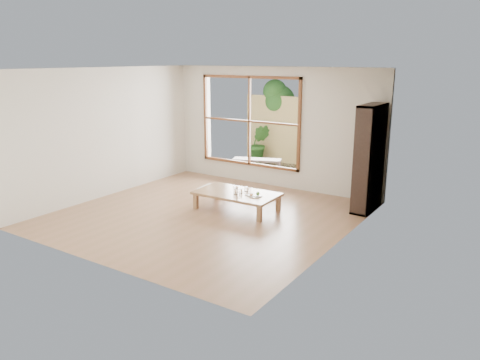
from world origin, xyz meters
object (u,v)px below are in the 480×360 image
object	(u,v)px
low_table	(237,195)
garden_bench	(257,161)
food_tray	(254,195)
bookshelf	(369,158)

from	to	relation	value
low_table	garden_bench	world-z (taller)	garden_bench
low_table	food_tray	distance (m)	0.40
food_tray	bookshelf	bearing A→B (deg)	60.39
garden_bench	low_table	bearing A→B (deg)	-87.19
low_table	garden_bench	bearing A→B (deg)	112.32
low_table	food_tray	xyz separation A→B (m)	(0.39, -0.02, 0.06)
bookshelf	garden_bench	distance (m)	3.42
bookshelf	garden_bench	bearing A→B (deg)	159.06
low_table	garden_bench	distance (m)	2.78
low_table	bookshelf	distance (m)	2.53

